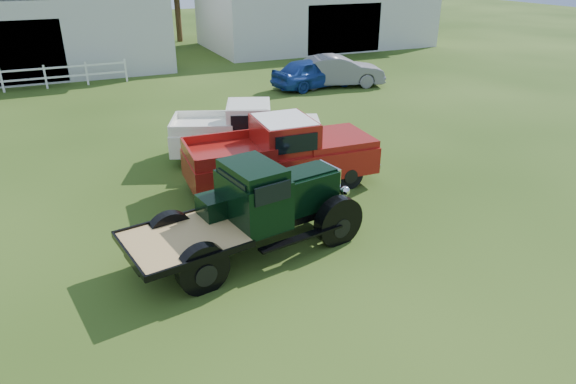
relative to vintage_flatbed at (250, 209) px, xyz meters
name	(u,v)px	position (x,y,z in m)	size (l,w,h in m)	color
ground	(301,255)	(0.98, -0.69, -1.06)	(120.00, 120.00, 0.00)	#1E370B
shed_right	(315,9)	(14.98, 26.31, 1.54)	(16.80, 9.20, 5.20)	silver
vintage_flatbed	(250,209)	(0.00, 0.00, 0.00)	(5.35, 2.12, 2.12)	black
red_pickup	(281,153)	(2.10, 3.11, -0.02)	(5.68, 2.18, 2.07)	maroon
white_pickup	(246,132)	(1.97, 5.66, -0.13)	(5.07, 1.97, 1.86)	white
misc_car_blue	(314,73)	(8.61, 13.89, -0.30)	(1.80, 4.47, 1.52)	navy
misc_car_grey	(338,71)	(9.92, 13.68, -0.28)	(1.65, 4.74, 1.56)	slate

